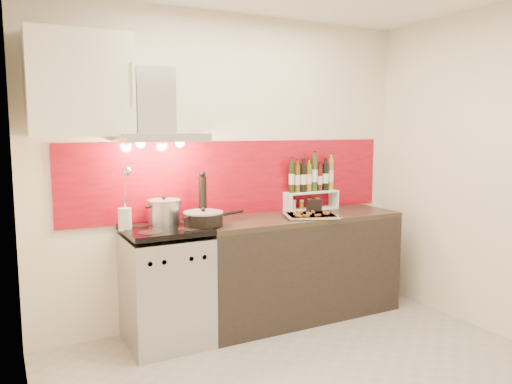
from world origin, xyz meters
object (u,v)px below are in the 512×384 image
saute_pan (204,218)px  stock_pot (164,211)px  pepper_mill (203,197)px  baking_tray (311,215)px  counter (299,266)px  range_stove (166,287)px

saute_pan → stock_pot: bearing=139.6°
saute_pan → pepper_mill: (0.06, 0.18, 0.14)m
pepper_mill → baking_tray: (0.89, -0.22, -0.18)m
counter → stock_pot: size_ratio=6.96×
range_stove → counter: 1.20m
range_stove → saute_pan: bearing=-14.9°
saute_pan → baking_tray: bearing=-2.1°
range_stove → baking_tray: size_ratio=1.70×
stock_pot → saute_pan: size_ratio=0.46×
stock_pot → baking_tray: (1.20, -0.24, -0.09)m
counter → pepper_mill: (-0.85, 0.10, 0.65)m
range_stove → pepper_mill: bearing=17.0°
counter → baking_tray: bearing=-70.4°
pepper_mill → baking_tray: bearing=-13.7°
range_stove → stock_pot: 0.58m
range_stove → saute_pan: 0.60m
stock_pot → saute_pan: bearing=-40.4°
counter → baking_tray: size_ratio=3.37×
range_stove → baking_tray: bearing=-5.1°
range_stove → pepper_mill: size_ratio=2.20×
stock_pot → pepper_mill: pepper_mill is taller
baking_tray → pepper_mill: bearing=166.3°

